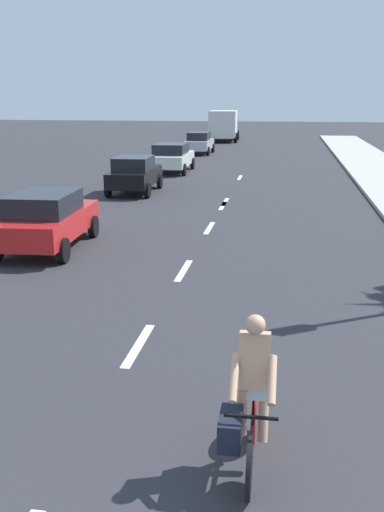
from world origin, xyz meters
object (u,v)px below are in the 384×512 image
Objects in this scene: parked_car_silver at (199,142)px; parked_car_red at (47,219)px; parked_car_black at (135,173)px; parked_car_white at (171,157)px; delivery_truck at (224,125)px; cyclist at (248,401)px.

parked_car_red is at bearing -89.82° from parked_car_silver.
parked_car_silver is (0.08, 27.99, -0.00)m from parked_car_red.
parked_car_black is (-0.08, 9.85, -0.00)m from parked_car_red.
parked_car_white is 1.14× the size of parked_car_silver.
parked_car_black is 7.36m from parked_car_white.
parked_car_red is 0.67× the size of delivery_truck.
cyclist reaches higher than parked_car_white.
delivery_truck is (0.58, 30.93, 0.67)m from parked_car_black.
cyclist is 10.91m from parked_car_red.
parked_car_black is at bearing 87.39° from parked_car_red.
cyclist is 0.46× the size of parked_car_silver.
parked_car_silver is (0.16, 18.14, -0.00)m from parked_car_black.
cyclist is at bearing -77.78° from parked_car_white.
parked_car_red is at bearing -90.97° from parked_car_white.
parked_car_black is 0.63× the size of delivery_truck.
delivery_truck is at bearing 88.47° from parked_car_white.
delivery_truck is at bearing 88.44° from parked_car_silver.
delivery_truck reaches higher than parked_car_red.
delivery_truck reaches higher than parked_car_silver.
cyclist reaches higher than parked_car_black.
delivery_truck is (0.51, 40.77, 0.67)m from parked_car_red.
parked_car_silver is at bearing -81.33° from cyclist.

